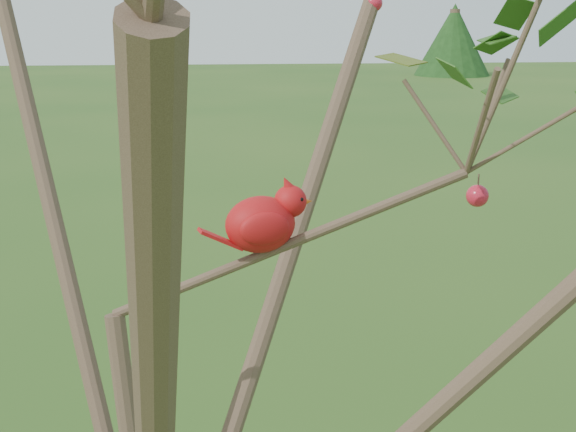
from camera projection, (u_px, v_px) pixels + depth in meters
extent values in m
sphere|color=red|center=(374.00, 3.00, 1.64)|extent=(0.04, 0.04, 0.04)
sphere|color=red|center=(477.00, 196.00, 1.28)|extent=(0.04, 0.04, 0.04)
ellipsoid|color=red|center=(260.00, 224.00, 1.22)|extent=(0.14, 0.12, 0.10)
sphere|color=red|center=(290.00, 201.00, 1.23)|extent=(0.07, 0.07, 0.06)
cone|color=red|center=(288.00, 185.00, 1.22)|extent=(0.05, 0.04, 0.04)
cone|color=#D85914|center=(306.00, 202.00, 1.24)|extent=(0.03, 0.03, 0.02)
ellipsoid|color=black|center=(301.00, 203.00, 1.24)|extent=(0.02, 0.03, 0.03)
cube|color=red|center=(221.00, 239.00, 1.20)|extent=(0.08, 0.04, 0.04)
ellipsoid|color=red|center=(251.00, 218.00, 1.25)|extent=(0.09, 0.05, 0.06)
ellipsoid|color=red|center=(265.00, 229.00, 1.19)|extent=(0.09, 0.05, 0.06)
cylinder|color=#413023|center=(453.00, 43.00, 31.87)|extent=(0.43, 0.43, 2.86)
cone|color=#173412|center=(453.00, 40.00, 31.84)|extent=(3.33, 3.33, 3.10)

